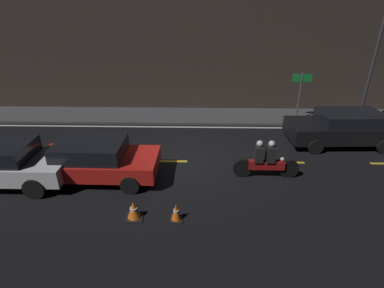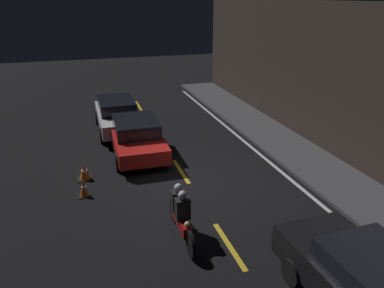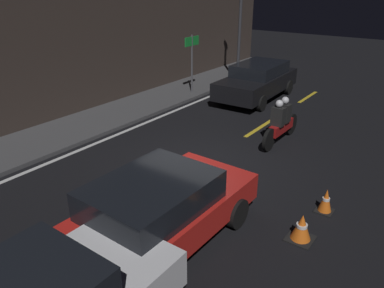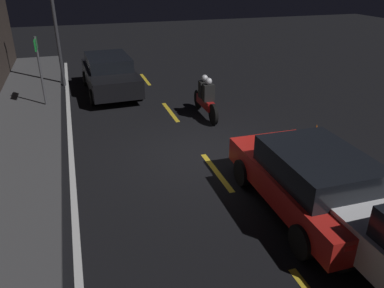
% 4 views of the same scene
% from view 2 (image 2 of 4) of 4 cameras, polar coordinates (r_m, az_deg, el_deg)
% --- Properties ---
extents(ground_plane, '(56.00, 56.00, 0.00)m').
position_cam_2_polar(ground_plane, '(12.63, -0.45, -6.07)').
color(ground_plane, black).
extents(raised_curb, '(28.00, 2.29, 0.12)m').
position_cam_2_polar(raised_curb, '(14.59, 17.97, -2.94)').
color(raised_curb, '#424244').
rests_on(raised_curb, ground).
extents(building_front, '(28.00, 0.30, 5.71)m').
position_cam_2_polar(building_front, '(14.52, 23.49, 7.87)').
color(building_front, '#382D28').
rests_on(building_front, ground).
extents(lane_dash_a, '(2.00, 0.14, 0.01)m').
position_cam_2_polar(lane_dash_a, '(21.76, -8.17, 5.81)').
color(lane_dash_a, gold).
rests_on(lane_dash_a, ground).
extents(lane_dash_b, '(2.00, 0.14, 0.01)m').
position_cam_2_polar(lane_dash_b, '(17.53, -5.69, 2.00)').
color(lane_dash_b, gold).
rests_on(lane_dash_b, ground).
extents(lane_dash_c, '(2.00, 0.14, 0.01)m').
position_cam_2_polar(lane_dash_c, '(13.48, -1.69, -4.17)').
color(lane_dash_c, gold).
rests_on(lane_dash_c, ground).
extents(lane_dash_d, '(2.00, 0.14, 0.01)m').
position_cam_2_polar(lane_dash_d, '(9.84, 5.69, -15.14)').
color(lane_dash_d, gold).
rests_on(lane_dash_d, ground).
extents(lane_solid_kerb, '(25.20, 0.14, 0.01)m').
position_cam_2_polar(lane_solid_kerb, '(13.90, 13.20, -3.94)').
color(lane_solid_kerb, silver).
rests_on(lane_solid_kerb, ground).
extents(sedan_white, '(4.27, 1.89, 1.46)m').
position_cam_2_polar(sedan_white, '(17.59, -11.29, 4.44)').
color(sedan_white, silver).
rests_on(sedan_white, ground).
extents(taxi_red, '(4.10, 2.01, 1.39)m').
position_cam_2_polar(taxi_red, '(14.83, -8.43, 1.16)').
color(taxi_red, red).
rests_on(taxi_red, ground).
extents(motorcycle, '(2.29, 0.37, 1.41)m').
position_cam_2_polar(motorcycle, '(9.78, -1.69, -10.59)').
color(motorcycle, black).
rests_on(motorcycle, ground).
extents(traffic_cone_near, '(0.50, 0.50, 0.55)m').
position_cam_2_polar(traffic_cone_near, '(13.33, -16.07, -4.14)').
color(traffic_cone_near, black).
rests_on(traffic_cone_near, ground).
extents(traffic_cone_mid, '(0.36, 0.36, 0.54)m').
position_cam_2_polar(traffic_cone_mid, '(12.25, -16.14, -6.56)').
color(traffic_cone_mid, black).
rests_on(traffic_cone_mid, ground).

